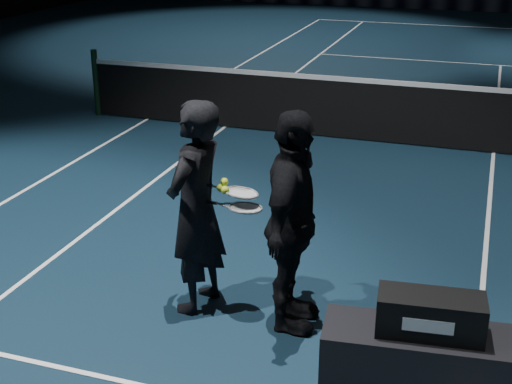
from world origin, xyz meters
TOP-DOWN VIEW (x-y plane):
  - floor at (0.00, 0.00)m, footprint 36.00×36.00m
  - court_lines at (0.00, 0.00)m, footprint 10.98×23.78m
  - net_post_left at (-6.40, 0.00)m, footprint 0.10×0.10m
  - net_mesh at (0.00, 0.00)m, footprint 12.80×0.02m
  - net_tape at (0.00, 0.00)m, footprint 12.80×0.03m
  - player_bench at (-0.36, -5.72)m, footprint 1.54×0.66m
  - racket_bag at (-0.36, -5.72)m, footprint 0.78×0.40m
  - bag_signature at (-0.36, -5.89)m, footprint 0.35×0.04m
  - player_a at (-2.37, -5.19)m, footprint 0.54×0.74m
  - player_b at (-1.53, -5.24)m, footprint 0.51×1.11m
  - racket_lower at (-1.93, -5.22)m, footprint 0.69×0.26m
  - racket_upper at (-1.97, -5.18)m, footprint 0.68×0.23m
  - tennis_balls at (-2.12, -5.20)m, footprint 0.12×0.10m

SIDE VIEW (x-z plane):
  - floor at x=0.00m, z-range 0.00..0.00m
  - court_lines at x=0.00m, z-range 0.00..0.01m
  - player_bench at x=-0.36m, z-range 0.00..0.45m
  - net_mesh at x=0.00m, z-range 0.02..0.88m
  - net_post_left at x=-6.40m, z-range 0.00..1.10m
  - racket_bag at x=-0.36m, z-range 0.45..0.75m
  - bag_signature at x=-0.36m, z-range 0.55..0.65m
  - net_tape at x=0.00m, z-range 0.88..0.95m
  - player_a at x=-2.37m, z-range 0.00..1.86m
  - player_b at x=-1.53m, z-range 0.00..1.86m
  - racket_lower at x=-1.93m, z-range 0.99..1.02m
  - racket_upper at x=-1.97m, z-range 1.06..1.16m
  - tennis_balls at x=-2.12m, z-range 1.10..1.22m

